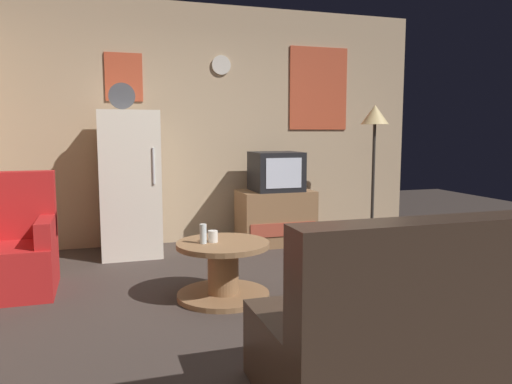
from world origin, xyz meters
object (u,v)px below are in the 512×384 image
object	(u,v)px
crt_tv	(276,171)
mug_ceramic_white	(213,236)
wine_glass	(203,234)
tv_stand	(275,217)
armchair	(10,251)
standing_lamp	(375,125)
fridge	(129,183)
couch	(434,330)
coffee_table	(223,270)
book_stack	(327,237)

from	to	relation	value
crt_tv	mug_ceramic_white	bearing A→B (deg)	-124.33
mug_ceramic_white	wine_glass	bearing A→B (deg)	-163.97
tv_stand	armchair	size ratio (longest dim) A/B	0.87
standing_lamp	mug_ceramic_white	size ratio (longest dim) A/B	17.67
tv_stand	fridge	bearing A→B (deg)	-179.61
couch	standing_lamp	bearing A→B (deg)	64.36
couch	wine_glass	bearing A→B (deg)	116.35
coffee_table	book_stack	world-z (taller)	coffee_table
fridge	crt_tv	bearing A→B (deg)	0.35
tv_stand	crt_tv	distance (m)	0.53
standing_lamp	mug_ceramic_white	xyz separation A→B (m)	(-2.21, -1.37, -0.87)
crt_tv	book_stack	distance (m)	0.98
fridge	coffee_table	distance (m)	1.81
tv_stand	armchair	xyz separation A→B (m)	(-2.61, -0.97, 0.03)
tv_stand	standing_lamp	world-z (taller)	standing_lamp
fridge	mug_ceramic_white	bearing A→B (deg)	-71.79
mug_ceramic_white	book_stack	size ratio (longest dim) A/B	0.41
mug_ceramic_white	tv_stand	bearing A→B (deg)	55.81
coffee_table	couch	bearing A→B (deg)	-68.08
mug_ceramic_white	crt_tv	bearing A→B (deg)	55.67
tv_stand	standing_lamp	xyz separation A→B (m)	(1.12, -0.24, 1.05)
standing_lamp	tv_stand	bearing A→B (deg)	167.86
fridge	mug_ceramic_white	xyz separation A→B (m)	(0.53, -1.60, -0.27)
mug_ceramic_white	armchair	xyz separation A→B (m)	(-1.52, 0.64, -0.15)
wine_glass	armchair	size ratio (longest dim) A/B	0.16
tv_stand	book_stack	world-z (taller)	tv_stand
coffee_table	wine_glass	distance (m)	0.33
wine_glass	book_stack	world-z (taller)	wine_glass
fridge	standing_lamp	distance (m)	2.81
couch	book_stack	bearing A→B (deg)	73.45
armchair	fridge	bearing A→B (deg)	43.97
mug_ceramic_white	couch	bearing A→B (deg)	-66.21
armchair	crt_tv	bearing A→B (deg)	20.34
tv_stand	crt_tv	world-z (taller)	crt_tv
mug_ceramic_white	book_stack	distance (m)	2.29
tv_stand	couch	xyz separation A→B (m)	(-0.35, -3.29, 0.00)
wine_glass	fridge	bearing A→B (deg)	105.37
mug_ceramic_white	armchair	world-z (taller)	armchair
wine_glass	couch	world-z (taller)	couch
fridge	book_stack	xyz separation A→B (m)	(2.21, -0.11, -0.69)
tv_stand	mug_ceramic_white	distance (m)	1.95
coffee_table	book_stack	bearing A→B (deg)	43.16
armchair	couch	world-z (taller)	armchair
armchair	book_stack	bearing A→B (deg)	14.89
tv_stand	wine_glass	xyz separation A→B (m)	(-1.17, -1.63, 0.21)
standing_lamp	coffee_table	xyz separation A→B (m)	(-2.13, -1.39, -1.14)
armchair	book_stack	xyz separation A→B (m)	(3.21, 0.85, -0.28)
fridge	couch	bearing A→B (deg)	-68.87
book_stack	couch	bearing A→B (deg)	-106.55
tv_stand	couch	world-z (taller)	couch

